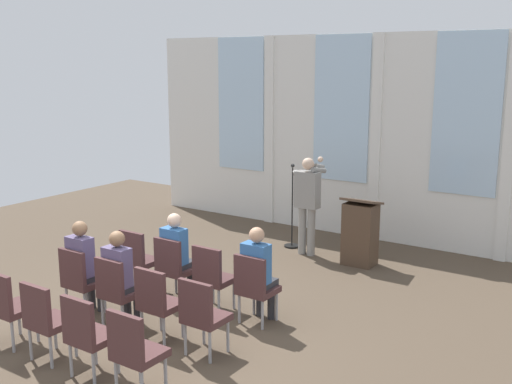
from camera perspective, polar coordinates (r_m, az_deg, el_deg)
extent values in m
plane|color=brown|center=(7.83, -12.22, -13.46)|extent=(15.27, 15.27, 0.00)
cube|color=silver|center=(11.98, 8.03, 5.17)|extent=(8.83, 0.10, 3.87)
cube|color=silver|center=(13.07, -1.42, 8.19)|extent=(1.15, 0.04, 2.78)
cube|color=silver|center=(12.72, 1.28, 5.68)|extent=(0.20, 0.08, 3.87)
cube|color=silver|center=(11.87, 7.98, 7.71)|extent=(1.15, 0.04, 2.78)
cube|color=silver|center=(11.63, 11.13, 4.87)|extent=(0.20, 0.08, 3.87)
cube|color=silver|center=(11.05, 19.08, 6.86)|extent=(1.15, 0.04, 2.78)
cube|color=silver|center=(10.94, 22.56, 3.75)|extent=(0.20, 0.08, 3.87)
cylinder|color=gray|center=(10.84, 4.34, -3.59)|extent=(0.14, 0.14, 0.85)
cylinder|color=gray|center=(10.76, 5.18, -3.73)|extent=(0.14, 0.14, 0.85)
cube|color=gray|center=(10.62, 4.83, 0.21)|extent=(0.42, 0.22, 0.64)
cube|color=#26663F|center=(10.71, 5.14, 0.72)|extent=(0.06, 0.01, 0.38)
sphere|color=beige|center=(10.55, 4.90, 2.64)|extent=(0.21, 0.21, 0.21)
cylinder|color=gray|center=(10.79, 3.93, 0.95)|extent=(0.09, 0.28, 0.45)
cylinder|color=gray|center=(10.61, 5.87, 2.05)|extent=(0.15, 0.36, 0.15)
cylinder|color=gray|center=(10.74, 5.93, 2.39)|extent=(0.11, 0.34, 0.15)
sphere|color=beige|center=(11.02, 6.04, 3.05)|extent=(0.10, 0.10, 0.10)
cylinder|color=black|center=(11.33, 3.36, -5.05)|extent=(0.28, 0.28, 0.03)
cylinder|color=black|center=(11.14, 3.40, -1.41)|extent=(0.02, 0.02, 1.45)
sphere|color=#262626|center=(10.99, 3.45, 2.47)|extent=(0.07, 0.07, 0.07)
cube|color=#4C3828|center=(10.35, 9.70, -3.91)|extent=(0.52, 0.40, 1.05)
cube|color=#4C3828|center=(10.23, 9.86, -0.84)|extent=(0.60, 0.48, 0.14)
cylinder|color=#99999E|center=(9.34, -9.04, -7.75)|extent=(0.04, 0.04, 0.40)
cylinder|color=#99999E|center=(9.57, -10.63, -7.31)|extent=(0.04, 0.04, 0.40)
cylinder|color=#99999E|center=(9.11, -10.51, -8.32)|extent=(0.04, 0.04, 0.40)
cylinder|color=#99999E|center=(9.35, -12.10, -7.85)|extent=(0.04, 0.04, 0.40)
cube|color=#4C2D2D|center=(9.26, -10.63, -6.40)|extent=(0.46, 0.44, 0.08)
cube|color=#4C2D2D|center=(9.05, -11.54, -5.08)|extent=(0.46, 0.06, 0.46)
cylinder|color=#99999E|center=(8.90, -5.73, -8.65)|extent=(0.04, 0.04, 0.40)
cylinder|color=#99999E|center=(9.12, -7.49, -8.18)|extent=(0.04, 0.04, 0.40)
cylinder|color=#99999E|center=(8.66, -7.18, -9.29)|extent=(0.04, 0.04, 0.40)
cylinder|color=#99999E|center=(8.89, -8.95, -8.78)|extent=(0.04, 0.04, 0.40)
cube|color=#4C2D2D|center=(8.81, -7.38, -7.26)|extent=(0.46, 0.44, 0.08)
cube|color=#4C2D2D|center=(8.59, -8.27, -5.89)|extent=(0.46, 0.06, 0.46)
cylinder|color=#2D2D33|center=(9.07, -7.02, -8.16)|extent=(0.10, 0.10, 0.44)
cylinder|color=#2D2D33|center=(8.96, -6.14, -8.39)|extent=(0.10, 0.10, 0.44)
cube|color=#2D2D33|center=(8.83, -7.14, -6.79)|extent=(0.34, 0.36, 0.12)
cube|color=#3366A5|center=(8.66, -7.67, -5.00)|extent=(0.36, 0.20, 0.51)
sphere|color=beige|center=(8.58, -7.65, -2.64)|extent=(0.20, 0.20, 0.20)
cylinder|color=#99999E|center=(8.50, -2.08, -9.61)|extent=(0.04, 0.04, 0.40)
cylinder|color=#99999E|center=(8.71, -4.02, -9.10)|extent=(0.04, 0.04, 0.40)
cylinder|color=#99999E|center=(8.25, -3.49, -10.32)|extent=(0.04, 0.04, 0.40)
cylinder|color=#99999E|center=(8.46, -5.46, -9.77)|extent=(0.04, 0.04, 0.40)
cube|color=#4C2D2D|center=(8.39, -3.79, -8.17)|extent=(0.46, 0.44, 0.08)
cube|color=#4C2D2D|center=(8.16, -4.63, -6.76)|extent=(0.46, 0.06, 0.46)
cylinder|color=#99999E|center=(8.15, 1.93, -10.61)|extent=(0.04, 0.04, 0.40)
cylinder|color=#99999E|center=(8.33, -0.20, -10.08)|extent=(0.04, 0.04, 0.40)
cylinder|color=#99999E|center=(7.88, 0.60, -11.40)|extent=(0.04, 0.04, 0.40)
cylinder|color=#99999E|center=(8.07, -1.58, -10.83)|extent=(0.04, 0.04, 0.40)
cube|color=#4C2D2D|center=(8.01, 0.19, -9.14)|extent=(0.46, 0.44, 0.08)
cube|color=#4C2D2D|center=(7.77, -0.59, -7.70)|extent=(0.46, 0.06, 0.46)
cylinder|color=#2D2D33|center=(8.28, 0.36, -10.06)|extent=(0.10, 0.10, 0.44)
cylinder|color=#2D2D33|center=(8.19, 1.43, -10.32)|extent=(0.10, 0.10, 0.44)
cube|color=#2D2D33|center=(8.04, 0.43, -8.61)|extent=(0.34, 0.36, 0.12)
cube|color=#3366A5|center=(7.85, -0.01, -6.66)|extent=(0.36, 0.20, 0.52)
sphere|color=tan|center=(7.75, 0.07, -4.04)|extent=(0.20, 0.20, 0.20)
cylinder|color=#99999E|center=(8.64, -13.96, -9.63)|extent=(0.04, 0.04, 0.40)
cylinder|color=#99999E|center=(8.89, -15.54, -9.08)|extent=(0.04, 0.04, 0.40)
cylinder|color=#99999E|center=(8.43, -15.69, -10.26)|extent=(0.04, 0.04, 0.40)
cylinder|color=#99999E|center=(8.69, -17.26, -9.67)|extent=(0.04, 0.04, 0.40)
cube|color=#4C2D2D|center=(8.58, -15.70, -8.16)|extent=(0.46, 0.44, 0.08)
cube|color=#4C2D2D|center=(8.38, -16.80, -6.76)|extent=(0.46, 0.06, 0.46)
cylinder|color=#2D2D33|center=(8.83, -15.11, -9.07)|extent=(0.10, 0.10, 0.44)
cylinder|color=#2D2D33|center=(8.70, -14.32, -9.34)|extent=(0.10, 0.10, 0.44)
cube|color=#2D2D33|center=(8.59, -15.42, -7.68)|extent=(0.34, 0.36, 0.12)
cube|color=#594C72|center=(8.43, -16.11, -5.79)|extent=(0.36, 0.20, 0.53)
sphere|color=#8C6647|center=(8.33, -16.15, -3.30)|extent=(0.20, 0.20, 0.20)
cylinder|color=#99999E|center=(8.17, -10.62, -10.76)|extent=(0.04, 0.04, 0.40)
cylinder|color=#99999E|center=(8.41, -12.41, -10.16)|extent=(0.04, 0.04, 0.40)
cylinder|color=#99999E|center=(7.95, -12.37, -11.48)|extent=(0.04, 0.04, 0.40)
cylinder|color=#99999E|center=(8.20, -14.15, -10.84)|extent=(0.04, 0.04, 0.40)
cube|color=#4C2D2D|center=(8.09, -12.46, -9.23)|extent=(0.46, 0.44, 0.08)
cube|color=#4C2D2D|center=(7.88, -13.56, -7.78)|extent=(0.46, 0.06, 0.46)
cylinder|color=#2D2D33|center=(8.34, -11.93, -10.16)|extent=(0.10, 0.10, 0.44)
cylinder|color=#2D2D33|center=(8.22, -11.04, -10.45)|extent=(0.10, 0.10, 0.44)
cube|color=#2D2D33|center=(8.11, -12.17, -8.72)|extent=(0.34, 0.36, 0.12)
cube|color=#594C72|center=(7.93, -12.85, -6.82)|extent=(0.36, 0.20, 0.50)
sphere|color=#8C6647|center=(7.84, -12.86, -4.28)|extent=(0.20, 0.20, 0.20)
cylinder|color=#99999E|center=(7.73, -6.87, -11.98)|extent=(0.04, 0.04, 0.40)
cylinder|color=#99999E|center=(7.95, -8.88, -11.33)|extent=(0.04, 0.04, 0.40)
cylinder|color=#99999E|center=(7.50, -8.60, -12.80)|extent=(0.04, 0.04, 0.40)
cylinder|color=#99999E|center=(7.73, -10.62, -12.10)|extent=(0.04, 0.04, 0.40)
cube|color=#4C2D2D|center=(7.63, -8.80, -10.40)|extent=(0.46, 0.44, 0.08)
cube|color=#4C2D2D|center=(7.41, -9.87, -8.90)|extent=(0.46, 0.06, 0.46)
cylinder|color=#99999E|center=(7.33, -2.65, -13.27)|extent=(0.04, 0.04, 0.40)
cylinder|color=#99999E|center=(7.53, -4.90, -12.59)|extent=(0.04, 0.04, 0.40)
cylinder|color=#99999E|center=(7.09, -4.33, -14.22)|extent=(0.04, 0.04, 0.40)
cylinder|color=#99999E|center=(7.30, -6.62, -13.47)|extent=(0.04, 0.04, 0.40)
cube|color=#4C2D2D|center=(7.21, -4.66, -11.66)|extent=(0.46, 0.44, 0.08)
cube|color=#4C2D2D|center=(6.97, -5.69, -10.13)|extent=(0.46, 0.06, 0.46)
cylinder|color=#99999E|center=(8.02, -19.75, -11.72)|extent=(0.04, 0.04, 0.40)
cylinder|color=#99999E|center=(8.29, -21.26, -11.03)|extent=(0.04, 0.04, 0.40)
cylinder|color=#99999E|center=(7.84, -21.79, -12.42)|extent=(0.04, 0.04, 0.40)
cube|color=#4C2D2D|center=(7.98, -21.65, -10.12)|extent=(0.46, 0.44, 0.08)
cylinder|color=#99999E|center=(7.51, -16.51, -13.15)|extent=(0.04, 0.04, 0.40)
cylinder|color=#99999E|center=(7.77, -18.25, -12.38)|extent=(0.04, 0.04, 0.40)
cylinder|color=#99999E|center=(7.32, -18.61, -13.96)|extent=(0.04, 0.04, 0.40)
cylinder|color=#99999E|center=(7.59, -20.32, -13.14)|extent=(0.04, 0.04, 0.40)
cube|color=#4C2D2D|center=(7.45, -18.55, -11.47)|extent=(0.46, 0.44, 0.08)
cube|color=#4C2D2D|center=(7.25, -19.89, -9.93)|extent=(0.46, 0.06, 0.46)
cylinder|color=#99999E|center=(7.03, -12.78, -14.73)|extent=(0.04, 0.04, 0.40)
cylinder|color=#99999E|center=(7.28, -14.79, -13.89)|extent=(0.04, 0.04, 0.40)
cylinder|color=#99999E|center=(6.83, -14.92, -15.68)|extent=(0.04, 0.04, 0.40)
cylinder|color=#99999E|center=(7.08, -16.91, -14.76)|extent=(0.04, 0.04, 0.40)
cube|color=#4C2D2D|center=(6.95, -14.96, -12.98)|extent=(0.46, 0.44, 0.08)
cube|color=#4C2D2D|center=(6.73, -16.32, -11.39)|extent=(0.46, 0.06, 0.46)
cylinder|color=#99999E|center=(6.59, -8.45, -16.46)|extent=(0.04, 0.04, 0.40)
cylinder|color=#99999E|center=(6.82, -10.78, -15.54)|extent=(0.04, 0.04, 0.40)
cylinder|color=#99999E|center=(6.61, -12.93, -16.56)|extent=(0.04, 0.04, 0.40)
cube|color=#4C2D2D|center=(6.49, -10.78, -14.66)|extent=(0.46, 0.44, 0.08)
cube|color=#4C2D2D|center=(6.25, -12.13, -13.03)|extent=(0.46, 0.06, 0.46)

